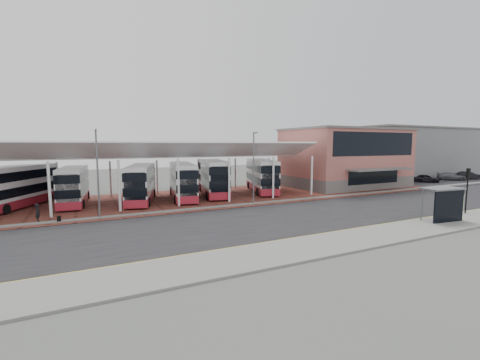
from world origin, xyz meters
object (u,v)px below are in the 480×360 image
Objects in this scene: terminal at (345,157)px; bus_5 at (262,176)px; bus_4 at (213,178)px; bus_0 at (17,187)px; carpark_car_a at (426,178)px; bus_1 at (74,186)px; bus_shelter at (448,201)px; traffic_signal_west at (467,183)px; carpark_car_b at (452,176)px; bus_2 at (141,184)px; bus_3 at (182,181)px; carpark_car_c at (468,175)px; pedestrian at (38,212)px.

terminal is 1.64× the size of bus_5.
bus_4 reaches higher than bus_5.
bus_0 is 2.60× the size of carpark_car_a.
bus_0 is at bearing -177.79° from bus_1.
traffic_signal_west reaches higher than bus_shelter.
bus_1 is 63.15m from carpark_car_b.
bus_2 is 2.86× the size of bus_shelter.
carpark_car_b is (55.96, -2.48, -1.40)m from bus_2.
bus_3 is 30.27m from traffic_signal_west.
bus_4 reaches higher than bus_0.
carpark_car_b is at bearing 108.11° from carpark_car_c.
bus_1 is 2.30× the size of carpark_car_c.
bus_0 reaches higher than carpark_car_a.
carpark_car_a is at bearing 139.01° from carpark_car_b.
bus_0 is 60.99m from carpark_car_a.
bus_0 is 2.21× the size of carpark_car_b.
carpark_car_a and carpark_car_b have the same top height.
pedestrian is at bearing -147.26° from bus_5.
carpark_car_a is at bearing 47.10° from traffic_signal_west.
terminal is 1.79× the size of bus_1.
carpark_car_b is at bearing -40.45° from carpark_car_a.
pedestrian is at bearing 142.30° from carpark_car_b.
carpark_car_b is (7.51, -0.00, -0.00)m from carpark_car_a.
pedestrian is 58.29m from carpark_car_a.
bus_1 is (-39.18, 1.25, -2.52)m from terminal.
carpark_car_a is at bearing 12.07° from bus_5.
traffic_signal_west is (17.32, -21.99, 0.68)m from bus_4.
terminal is 4.93× the size of bus_shelter.
bus_4 reaches higher than bus_3.
carpark_car_a is (58.17, 3.76, -0.08)m from pedestrian.
bus_4 is (4.43, 0.96, 0.13)m from bus_3.
bus_2 is 0.93× the size of bus_4.
bus_shelter is at bearing -121.29° from pedestrian.
carpark_car_b is at bearing 39.01° from traffic_signal_west.
bus_5 is 31.96m from carpark_car_a.
pedestrian reaches higher than carpark_car_b.
bus_2 is (7.03, -1.87, 0.05)m from bus_1.
carpark_car_b is at bearing 36.94° from bus_shelter.
pedestrian is 0.39× the size of carpark_car_a.
bus_4 reaches higher than bus_2.
bus_0 is (-44.49, 1.54, -2.39)m from terminal.
terminal is 24.91m from bus_shelter.
terminal is at bearing 11.26° from bus_3.
carpark_car_a is at bearing 6.79° from bus_3.
carpark_car_a is 32.85m from bus_shelter.
bus_1 is at bearing 178.17° from terminal.
traffic_signal_west reaches higher than bus_3.
bus_0 reaches higher than carpark_car_b.
bus_shelter is 4.96m from traffic_signal_west.
terminal is 17.04m from carpark_car_a.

